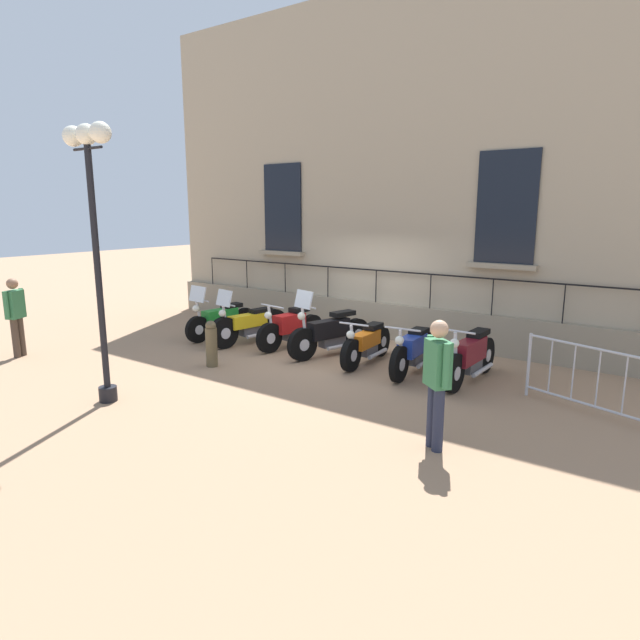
% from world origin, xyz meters
% --- Properties ---
extents(ground_plane, '(60.00, 60.00, 0.00)m').
position_xyz_m(ground_plane, '(0.00, 0.00, 0.00)').
color(ground_plane, '#9E7A5B').
extents(building_facade, '(0.82, 13.14, 7.81)m').
position_xyz_m(building_facade, '(-2.26, 0.00, 3.78)').
color(building_facade, tan).
rests_on(building_facade, ground_plane).
extents(motorcycle_green, '(2.04, 0.65, 1.31)m').
position_xyz_m(motorcycle_green, '(0.33, -2.96, 0.44)').
color(motorcycle_green, black).
rests_on(motorcycle_green, ground_plane).
extents(motorcycle_yellow, '(2.11, 0.70, 1.30)m').
position_xyz_m(motorcycle_yellow, '(0.35, -2.04, 0.43)').
color(motorcycle_yellow, black).
rests_on(motorcycle_yellow, ground_plane).
extents(motorcycle_red, '(1.93, 0.71, 1.02)m').
position_xyz_m(motorcycle_red, '(0.12, -1.02, 0.44)').
color(motorcycle_red, black).
rests_on(motorcycle_red, ground_plane).
extents(motorcycle_black, '(2.13, 0.82, 1.44)m').
position_xyz_m(motorcycle_black, '(0.12, 0.03, 0.46)').
color(motorcycle_black, black).
rests_on(motorcycle_black, ground_plane).
extents(motorcycle_orange, '(1.93, 0.61, 0.91)m').
position_xyz_m(motorcycle_orange, '(0.21, 0.98, 0.39)').
color(motorcycle_orange, black).
rests_on(motorcycle_orange, ground_plane).
extents(motorcycle_blue, '(1.95, 0.67, 0.97)m').
position_xyz_m(motorcycle_blue, '(0.27, 2.02, 0.43)').
color(motorcycle_blue, black).
rests_on(motorcycle_blue, ground_plane).
extents(motorcycle_maroon, '(2.10, 0.60, 1.05)m').
position_xyz_m(motorcycle_maroon, '(0.16, 3.07, 0.44)').
color(motorcycle_maroon, black).
rests_on(motorcycle_maroon, ground_plane).
extents(lamppost, '(0.31, 1.01, 4.23)m').
position_xyz_m(lamppost, '(4.47, -1.29, 3.00)').
color(lamppost, black).
rests_on(lamppost, ground_plane).
extents(crowd_barrier, '(0.67, 1.84, 1.05)m').
position_xyz_m(crowd_barrier, '(0.61, 4.99, 0.56)').
color(crowd_barrier, '#B7B7BF').
rests_on(crowd_barrier, ground_plane).
extents(bollard, '(0.22, 0.22, 0.91)m').
position_xyz_m(bollard, '(2.14, -1.37, 0.46)').
color(bollard, brown).
rests_on(bollard, ground_plane).
extents(pedestrian_standing, '(0.40, 0.43, 1.69)m').
position_xyz_m(pedestrian_standing, '(3.07, 3.68, 0.95)').
color(pedestrian_standing, '#23283D').
rests_on(pedestrian_standing, ground_plane).
extents(pedestrian_walking, '(0.49, 0.35, 1.64)m').
position_xyz_m(pedestrian_walking, '(3.96, -5.17, 0.92)').
color(pedestrian_walking, '#47382D').
rests_on(pedestrian_walking, ground_plane).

